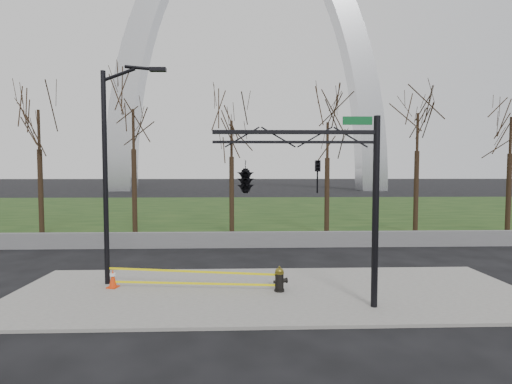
{
  "coord_description": "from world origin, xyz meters",
  "views": [
    {
      "loc": [
        -0.93,
        -12.68,
        4.27
      ],
      "look_at": [
        -0.44,
        2.0,
        3.5
      ],
      "focal_mm": 25.63,
      "sensor_mm": 36.0,
      "label": 1
    }
  ],
  "objects_px": {
    "fire_hydrant": "(280,280)",
    "street_light": "(111,161)",
    "traffic_cone": "(113,278)",
    "traffic_signal_mast": "(271,177)"
  },
  "relations": [
    {
      "from": "traffic_cone",
      "to": "traffic_signal_mast",
      "type": "relative_size",
      "value": 0.11
    },
    {
      "from": "fire_hydrant",
      "to": "street_light",
      "type": "xyz_separation_m",
      "value": [
        -6.17,
        1.1,
        4.19
      ]
    },
    {
      "from": "fire_hydrant",
      "to": "traffic_cone",
      "type": "xyz_separation_m",
      "value": [
        -6.03,
        0.61,
        -0.07
      ]
    },
    {
      "from": "traffic_cone",
      "to": "street_light",
      "type": "distance_m",
      "value": 4.29
    },
    {
      "from": "street_light",
      "to": "traffic_signal_mast",
      "type": "xyz_separation_m",
      "value": [
        5.73,
        -2.62,
        -0.55
      ]
    },
    {
      "from": "traffic_cone",
      "to": "fire_hydrant",
      "type": "bearing_deg",
      "value": -5.76
    },
    {
      "from": "fire_hydrant",
      "to": "traffic_signal_mast",
      "type": "xyz_separation_m",
      "value": [
        -0.44,
        -1.52,
        3.64
      ]
    },
    {
      "from": "fire_hydrant",
      "to": "street_light",
      "type": "height_order",
      "value": "street_light"
    },
    {
      "from": "street_light",
      "to": "traffic_signal_mast",
      "type": "bearing_deg",
      "value": -23.54
    },
    {
      "from": "traffic_cone",
      "to": "traffic_signal_mast",
      "type": "xyz_separation_m",
      "value": [
        5.58,
        -2.13,
        3.71
      ]
    }
  ]
}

